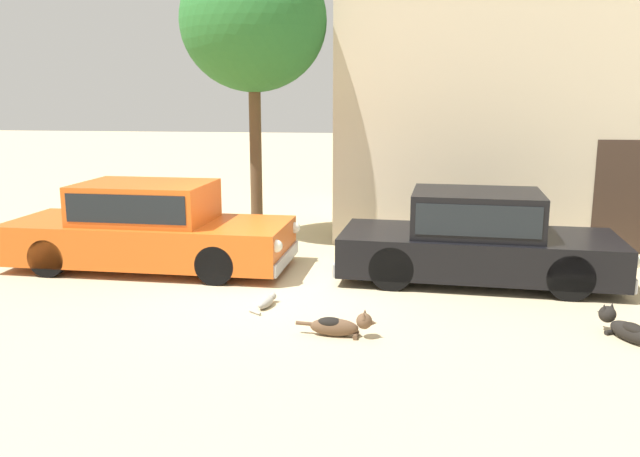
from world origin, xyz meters
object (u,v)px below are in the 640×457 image
object	(u,v)px
parked_sedan_nearest	(149,226)
parked_sedan_second	(477,237)
stray_dog_tan	(624,327)
stray_dog_spotted	(340,325)
stray_cat	(266,302)
acacia_tree_left	(253,22)

from	to	relation	value
parked_sedan_nearest	parked_sedan_second	bearing A→B (deg)	0.85
stray_dog_tan	stray_dog_spotted	bearing A→B (deg)	67.71
parked_sedan_second	stray_dog_tan	distance (m)	2.86
stray_cat	acacia_tree_left	distance (m)	5.91
stray_dog_spotted	acacia_tree_left	xyz separation A→B (m)	(-2.22, 5.04, 4.09)
stray_dog_tan	stray_cat	bearing A→B (deg)	53.68
acacia_tree_left	parked_sedan_nearest	bearing A→B (deg)	-120.74
stray_cat	acacia_tree_left	size ratio (longest dim) A/B	0.12
stray_dog_spotted	acacia_tree_left	bearing A→B (deg)	116.50
parked_sedan_nearest	stray_cat	distance (m)	3.08
stray_dog_spotted	stray_cat	distance (m)	1.51
parked_sedan_nearest	stray_cat	size ratio (longest dim) A/B	7.45
stray_dog_spotted	parked_sedan_second	bearing A→B (deg)	58.49
stray_dog_tan	parked_sedan_second	bearing A→B (deg)	4.44
parked_sedan_second	stray_cat	size ratio (longest dim) A/B	6.86
parked_sedan_second	acacia_tree_left	bearing A→B (deg)	154.04
parked_sedan_second	stray_cat	xyz separation A→B (m)	(-3.01, -1.75, -0.63)
parked_sedan_second	acacia_tree_left	xyz separation A→B (m)	(-4.08, 2.31, 3.54)
stray_cat	acacia_tree_left	bearing A→B (deg)	27.09
parked_sedan_nearest	stray_dog_tan	bearing A→B (deg)	-17.67
stray_cat	parked_sedan_second	bearing A→B (deg)	-47.61
parked_sedan_nearest	stray_dog_tan	xyz separation A→B (m)	(6.96, -2.41, -0.56)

